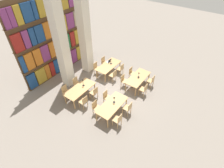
{
  "coord_description": "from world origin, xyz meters",
  "views": [
    {
      "loc": [
        -6.8,
        -4.99,
        7.91
      ],
      "look_at": [
        0.0,
        -0.12,
        0.67
      ],
      "focal_mm": 28.0,
      "sensor_mm": 36.0,
      "label": 1
    }
  ],
  "objects_px": {
    "chair_8": "(84,101)",
    "chair_15": "(104,62)",
    "chair_0": "(118,120)",
    "chair_5": "(124,80)",
    "chair_7": "(132,73)",
    "chair_13": "(97,68)",
    "pillar_center": "(84,32)",
    "chair_10": "(94,92)",
    "pillar_left": "(61,44)",
    "reading_table_0": "(112,105)",
    "chair_3": "(107,97)",
    "desk_lamp_0": "(114,99)",
    "desk_lamp_2": "(83,81)",
    "chair_1": "(96,107)",
    "desk_lamp_3": "(111,60)",
    "desk_lamp_1": "(139,74)",
    "laptop": "(109,61)",
    "chair_2": "(128,108)",
    "chair_14": "(121,69)",
    "reading_table_1": "(138,78)",
    "reading_table_3": "(109,66)",
    "chair_4": "(144,89)",
    "chair_12": "(113,75)",
    "reading_table_2": "(80,90)",
    "chair_6": "(151,81)"
  },
  "relations": [
    {
      "from": "reading_table_1",
      "to": "chair_1",
      "type": "bearing_deg",
      "value": 168.0
    },
    {
      "from": "chair_8",
      "to": "chair_10",
      "type": "bearing_deg",
      "value": 0.0
    },
    {
      "from": "chair_2",
      "to": "desk_lamp_1",
      "type": "height_order",
      "value": "desk_lamp_1"
    },
    {
      "from": "pillar_center",
      "to": "laptop",
      "type": "relative_size",
      "value": 18.75
    },
    {
      "from": "chair_15",
      "to": "pillar_left",
      "type": "bearing_deg",
      "value": -16.58
    },
    {
      "from": "desk_lamp_2",
      "to": "desk_lamp_3",
      "type": "distance_m",
      "value": 2.96
    },
    {
      "from": "reading_table_1",
      "to": "desk_lamp_3",
      "type": "bearing_deg",
      "value": 83.79
    },
    {
      "from": "chair_0",
      "to": "chair_8",
      "type": "distance_m",
      "value": 2.36
    },
    {
      "from": "desk_lamp_1",
      "to": "chair_13",
      "type": "xyz_separation_m",
      "value": [
        -0.53,
        3.14,
        -0.51
      ]
    },
    {
      "from": "reading_table_1",
      "to": "chair_13",
      "type": "relative_size",
      "value": 2.25
    },
    {
      "from": "chair_4",
      "to": "chair_7",
      "type": "xyz_separation_m",
      "value": [
        1.04,
        1.48,
        0.0
      ]
    },
    {
      "from": "chair_1",
      "to": "desk_lamp_3",
      "type": "xyz_separation_m",
      "value": [
        3.72,
        1.65,
        0.55
      ]
    },
    {
      "from": "chair_4",
      "to": "chair_5",
      "type": "distance_m",
      "value": 1.48
    },
    {
      "from": "pillar_left",
      "to": "reading_table_0",
      "type": "bearing_deg",
      "value": -96.84
    },
    {
      "from": "chair_1",
      "to": "chair_8",
      "type": "height_order",
      "value": "same"
    },
    {
      "from": "chair_0",
      "to": "chair_12",
      "type": "bearing_deg",
      "value": 39.0
    },
    {
      "from": "chair_0",
      "to": "chair_5",
      "type": "relative_size",
      "value": 1.0
    },
    {
      "from": "desk_lamp_3",
      "to": "chair_8",
      "type": "bearing_deg",
      "value": -168.51
    },
    {
      "from": "pillar_center",
      "to": "chair_13",
      "type": "relative_size",
      "value": 6.73
    },
    {
      "from": "chair_8",
      "to": "laptop",
      "type": "bearing_deg",
      "value": 15.06
    },
    {
      "from": "chair_8",
      "to": "chair_15",
      "type": "xyz_separation_m",
      "value": [
        3.97,
        1.52,
        0.0
      ]
    },
    {
      "from": "reading_table_2",
      "to": "chair_13",
      "type": "xyz_separation_m",
      "value": [
        2.54,
        0.78,
        -0.18
      ]
    },
    {
      "from": "chair_7",
      "to": "chair_13",
      "type": "bearing_deg",
      "value": -67.68
    },
    {
      "from": "reading_table_1",
      "to": "reading_table_2",
      "type": "xyz_separation_m",
      "value": [
        -3.04,
        2.36,
        0.0
      ]
    },
    {
      "from": "chair_4",
      "to": "chair_12",
      "type": "distance_m",
      "value": 2.4
    },
    {
      "from": "chair_4",
      "to": "reading_table_2",
      "type": "distance_m",
      "value": 3.97
    },
    {
      "from": "chair_8",
      "to": "chair_10",
      "type": "distance_m",
      "value": 0.95
    },
    {
      "from": "chair_4",
      "to": "desk_lamp_2",
      "type": "xyz_separation_m",
      "value": [
        -2.15,
        3.1,
        0.59
      ]
    },
    {
      "from": "chair_1",
      "to": "reading_table_3",
      "type": "distance_m",
      "value": 3.82
    },
    {
      "from": "pillar_center",
      "to": "chair_13",
      "type": "height_order",
      "value": "pillar_center"
    },
    {
      "from": "chair_10",
      "to": "chair_1",
      "type": "bearing_deg",
      "value": -134.83
    },
    {
      "from": "pillar_center",
      "to": "chair_13",
      "type": "xyz_separation_m",
      "value": [
        -0.01,
        -0.87,
        -2.51
      ]
    },
    {
      "from": "chair_3",
      "to": "chair_4",
      "type": "bearing_deg",
      "value": 142.28
    },
    {
      "from": "pillar_center",
      "to": "chair_10",
      "type": "relative_size",
      "value": 6.73
    },
    {
      "from": "chair_12",
      "to": "chair_1",
      "type": "bearing_deg",
      "value": -162.71
    },
    {
      "from": "pillar_center",
      "to": "laptop",
      "type": "bearing_deg",
      "value": -58.73
    },
    {
      "from": "chair_3",
      "to": "chair_10",
      "type": "bearing_deg",
      "value": -81.88
    },
    {
      "from": "desk_lamp_2",
      "to": "chair_0",
      "type": "bearing_deg",
      "value": -103.74
    },
    {
      "from": "chair_8",
      "to": "chair_13",
      "type": "xyz_separation_m",
      "value": [
        3.04,
        1.52,
        0.0
      ]
    },
    {
      "from": "chair_3",
      "to": "desk_lamp_3",
      "type": "height_order",
      "value": "desk_lamp_3"
    },
    {
      "from": "chair_6",
      "to": "desk_lamp_3",
      "type": "bearing_deg",
      "value": 94.19
    },
    {
      "from": "chair_1",
      "to": "chair_3",
      "type": "xyz_separation_m",
      "value": [
        1.0,
        0.0,
        0.0
      ]
    },
    {
      "from": "desk_lamp_2",
      "to": "chair_14",
      "type": "relative_size",
      "value": 0.56
    },
    {
      "from": "pillar_left",
      "to": "chair_4",
      "type": "height_order",
      "value": "pillar_left"
    },
    {
      "from": "desk_lamp_2",
      "to": "chair_13",
      "type": "distance_m",
      "value": 2.41
    },
    {
      "from": "chair_8",
      "to": "chair_15",
      "type": "bearing_deg",
      "value": 20.96
    },
    {
      "from": "chair_2",
      "to": "chair_10",
      "type": "height_order",
      "value": "same"
    },
    {
      "from": "chair_8",
      "to": "desk_lamp_0",
      "type": "bearing_deg",
      "value": -64.09
    },
    {
      "from": "chair_7",
      "to": "chair_12",
      "type": "height_order",
      "value": "same"
    },
    {
      "from": "chair_4",
      "to": "chair_12",
      "type": "height_order",
      "value": "same"
    }
  ]
}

